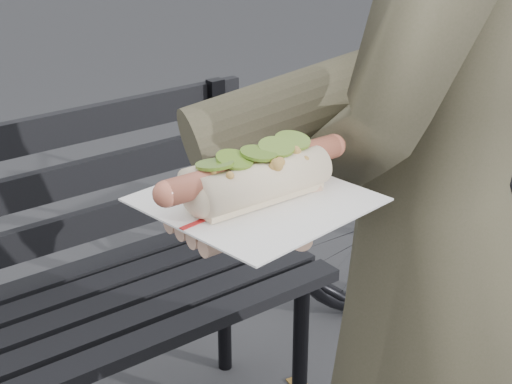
# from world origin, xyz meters

# --- Properties ---
(person) EXTENTS (0.77, 0.66, 1.79)m
(person) POSITION_xyz_m (0.36, 0.13, 0.89)
(person) COLOR #42412C
(person) RESTS_ON ground
(held_hotdog) EXTENTS (0.63, 0.31, 0.20)m
(held_hotdog) POSITION_xyz_m (0.15, 0.10, 1.15)
(held_hotdog) COLOR #42412C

